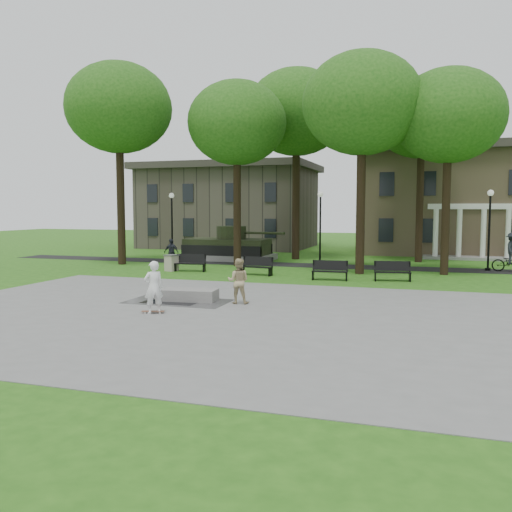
{
  "coord_description": "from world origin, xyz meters",
  "views": [
    {
      "loc": [
        7.18,
        -21.97,
        3.63
      ],
      "look_at": [
        -0.62,
        2.33,
        1.4
      ],
      "focal_mm": 38.0,
      "sensor_mm": 36.0,
      "label": 1
    }
  ],
  "objects": [
    {
      "name": "lamp_mid",
      "position": [
        0.5,
        12.3,
        2.79
      ],
      "size": [
        0.36,
        0.36,
        4.73
      ],
      "color": "black",
      "rests_on": "ground"
    },
    {
      "name": "lamp_right",
      "position": [
        10.5,
        12.3,
        2.79
      ],
      "size": [
        0.36,
        0.36,
        4.73
      ],
      "color": "black",
      "rests_on": "ground"
    },
    {
      "name": "lamp_left",
      "position": [
        -10.0,
        12.3,
        2.79
      ],
      "size": [
        0.36,
        0.36,
        4.73
      ],
      "color": "black",
      "rests_on": "ground"
    },
    {
      "name": "puddle",
      "position": [
        -2.32,
        -3.18,
        0.02
      ],
      "size": [
        2.2,
        1.2,
        0.0
      ],
      "primitive_type": "cube",
      "color": "black",
      "rests_on": "plaza"
    },
    {
      "name": "tree_3",
      "position": [
        8.0,
        9.5,
        8.6
      ],
      "size": [
        6.0,
        6.0,
        11.19
      ],
      "color": "black",
      "rests_on": "ground"
    },
    {
      "name": "tree_0",
      "position": [
        -12.0,
        9.0,
        10.03
      ],
      "size": [
        6.8,
        6.8,
        12.97
      ],
      "color": "black",
      "rests_on": "ground"
    },
    {
      "name": "building_right",
      "position": [
        10.0,
        26.0,
        4.34
      ],
      "size": [
        17.0,
        12.0,
        8.6
      ],
      "color": "#9E8460",
      "rests_on": "ground"
    },
    {
      "name": "park_bench_3",
      "position": [
        5.47,
        5.88,
        0.52
      ],
      "size": [
        1.85,
        0.81,
        1.0
      ],
      "rotation": [
        0.0,
        0.0,
        0.16
      ],
      "color": "black",
      "rests_on": "ground"
    },
    {
      "name": "tree_5",
      "position": [
        6.5,
        16.5,
        9.67
      ],
      "size": [
        6.4,
        6.4,
        12.44
      ],
      "color": "black",
      "rests_on": "ground"
    },
    {
      "name": "tank_monument",
      "position": [
        -6.46,
        14.0,
        0.86
      ],
      "size": [
        7.45,
        3.4,
        2.4
      ],
      "color": "gray",
      "rests_on": "ground"
    },
    {
      "name": "ground",
      "position": [
        0.0,
        0.0,
        0.0
      ],
      "size": [
        120.0,
        120.0,
        0.0
      ],
      "primitive_type": "plane",
      "color": "#245614",
      "rests_on": "ground"
    },
    {
      "name": "park_bench_0",
      "position": [
        -6.0,
        6.67,
        0.52
      ],
      "size": [
        1.84,
        0.73,
        1.0
      ],
      "rotation": [
        0.0,
        0.0,
        0.12
      ],
      "color": "black",
      "rests_on": "ground"
    },
    {
      "name": "trash_bin",
      "position": [
        -7.14,
        6.46,
        0.49
      ],
      "size": [
        0.83,
        0.83,
        0.96
      ],
      "rotation": [
        0.0,
        0.0,
        -0.31
      ],
      "color": "#B0A491",
      "rests_on": "ground"
    },
    {
      "name": "concrete_block",
      "position": [
        -1.79,
        -2.67,
        0.24
      ],
      "size": [
        2.29,
        1.21,
        0.45
      ],
      "primitive_type": "cube",
      "rotation": [
        0.0,
        0.0,
        0.1
      ],
      "color": "gray",
      "rests_on": "plaza"
    },
    {
      "name": "cyclist",
      "position": [
        11.7,
        11.94,
        0.93
      ],
      "size": [
        2.22,
        1.32,
        2.29
      ],
      "rotation": [
        0.0,
        0.0,
        1.32
      ],
      "color": "black",
      "rests_on": "ground"
    },
    {
      "name": "pedestrian_walker",
      "position": [
        -8.36,
        8.86,
        0.88
      ],
      "size": [
        1.06,
        0.51,
        1.75
      ],
      "primitive_type": "imported",
      "rotation": [
        0.0,
        0.0,
        -0.08
      ],
      "color": "#21232C",
      "rests_on": "ground"
    },
    {
      "name": "tree_1",
      "position": [
        -4.5,
        10.5,
        8.95
      ],
      "size": [
        6.2,
        6.2,
        11.63
      ],
      "color": "black",
      "rests_on": "ground"
    },
    {
      "name": "skateboard",
      "position": [
        -1.89,
        -5.41,
        0.06
      ],
      "size": [
        0.8,
        0.41,
        0.07
      ],
      "primitive_type": "cube",
      "rotation": [
        0.0,
        0.0,
        0.28
      ],
      "color": "brown",
      "rests_on": "plaza"
    },
    {
      "name": "tree_2",
      "position": [
        3.5,
        8.5,
        9.32
      ],
      "size": [
        6.6,
        6.6,
        12.16
      ],
      "color": "black",
      "rests_on": "ground"
    },
    {
      "name": "footpath",
      "position": [
        0.0,
        12.0,
        0.01
      ],
      "size": [
        44.0,
        2.6,
        0.01
      ],
      "primitive_type": "cube",
      "color": "black",
      "rests_on": "ground"
    },
    {
      "name": "park_bench_2",
      "position": [
        2.4,
        5.27,
        0.52
      ],
      "size": [
        1.83,
        0.65,
        1.0
      ],
      "rotation": [
        0.0,
        0.0,
        0.07
      ],
      "color": "black",
      "rests_on": "ground"
    },
    {
      "name": "friend_watching",
      "position": [
        0.28,
        -2.7,
        0.88
      ],
      "size": [
        0.93,
        0.78,
        1.73
      ],
      "primitive_type": "imported",
      "rotation": [
        0.0,
        0.0,
        3.3
      ],
      "color": "tan",
      "rests_on": "plaza"
    },
    {
      "name": "building_left",
      "position": [
        -11.0,
        26.5,
        3.6
      ],
      "size": [
        15.0,
        10.0,
        7.2
      ],
      "primitive_type": "cube",
      "color": "#4C443D",
      "rests_on": "ground"
    },
    {
      "name": "park_bench_1",
      "position": [
        -1.79,
        6.13,
        0.52
      ],
      "size": [
        1.84,
        0.76,
        1.0
      ],
      "rotation": [
        0.0,
        0.0,
        -0.13
      ],
      "color": "black",
      "rests_on": "ground"
    },
    {
      "name": "plaza",
      "position": [
        0.0,
        -5.0,
        0.01
      ],
      "size": [
        22.0,
        16.0,
        0.02
      ],
      "primitive_type": "cube",
      "color": "gray",
      "rests_on": "ground"
    },
    {
      "name": "skateboarder",
      "position": [
        -1.82,
        -5.48,
        0.94
      ],
      "size": [
        0.79,
        0.78,
        1.83
      ],
      "primitive_type": "imported",
      "rotation": [
        0.0,
        0.0,
        3.91
      ],
      "color": "white",
      "rests_on": "plaza"
    },
    {
      "name": "tree_4",
      "position": [
        -2.0,
        16.0,
        10.39
      ],
      "size": [
        7.2,
        7.2,
        13.5
      ],
      "color": "black",
      "rests_on": "ground"
    }
  ]
}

